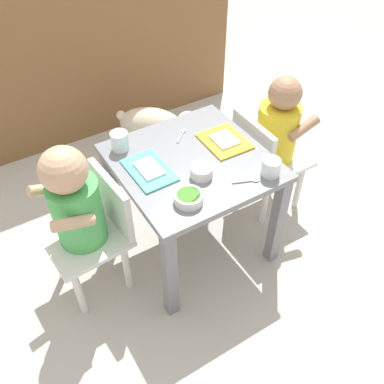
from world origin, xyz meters
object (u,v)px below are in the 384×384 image
object	(u,v)px
dining_table	(192,177)
spoon_by_left_tray	(182,134)
dog	(156,126)
spoon_by_right_tray	(249,181)
food_tray_left	(149,170)
veggie_bowl_far	(189,198)
food_tray_right	(225,141)
water_cup_right	(271,168)
water_cup_left	(120,142)
seated_child_left	(79,207)
cereal_bowl_left_side	(201,171)
seated_child_right	(275,133)

from	to	relation	value
dining_table	spoon_by_left_tray	world-z (taller)	spoon_by_left_tray
dog	spoon_by_right_tray	size ratio (longest dim) A/B	3.91
food_tray_left	veggie_bowl_far	bearing A→B (deg)	-78.83
food_tray_left	food_tray_right	distance (m)	0.33
water_cup_right	spoon_by_right_tray	world-z (taller)	water_cup_right
water_cup_left	food_tray_right	bearing A→B (deg)	-25.60
seated_child_left	dog	xyz separation A→B (m)	(0.59, 0.57, -0.22)
dog	cereal_bowl_left_side	xyz separation A→B (m)	(-0.17, -0.70, 0.28)
food_tray_right	cereal_bowl_left_side	world-z (taller)	cereal_bowl_left_side
seated_child_left	veggie_bowl_far	distance (m)	0.38
dog	cereal_bowl_left_side	bearing A→B (deg)	-103.79
food_tray_left	spoon_by_left_tray	world-z (taller)	food_tray_left
food_tray_right	water_cup_left	distance (m)	0.40
seated_child_right	veggie_bowl_far	size ratio (longest dim) A/B	6.75
dog	veggie_bowl_far	distance (m)	0.88
seated_child_right	veggie_bowl_far	distance (m)	0.60
spoon_by_left_tray	food_tray_right	bearing A→B (deg)	-48.09
cereal_bowl_left_side	spoon_by_right_tray	size ratio (longest dim) A/B	0.83
water_cup_left	veggie_bowl_far	bearing A→B (deg)	-79.14
water_cup_left	spoon_by_left_tray	distance (m)	0.25
seated_child_right	water_cup_left	distance (m)	0.66
seated_child_left	spoon_by_right_tray	world-z (taller)	seated_child_left
water_cup_right	spoon_by_left_tray	size ratio (longest dim) A/B	0.82
veggie_bowl_far	spoon_by_right_tray	bearing A→B (deg)	-6.50
dining_table	water_cup_left	distance (m)	0.30
food_tray_left	seated_child_left	bearing A→B (deg)	178.94
water_cup_left	spoon_by_left_tray	xyz separation A→B (m)	(0.25, -0.04, -0.03)
food_tray_left	water_cup_left	xyz separation A→B (m)	(-0.03, 0.17, 0.03)
water_cup_right	dining_table	bearing A→B (deg)	132.14
seated_child_left	cereal_bowl_left_side	world-z (taller)	seated_child_left
dog	water_cup_right	world-z (taller)	water_cup_right
dog	water_cup_left	world-z (taller)	water_cup_left
dining_table	spoon_by_right_tray	bearing A→B (deg)	-62.70
seated_child_right	spoon_by_right_tray	bearing A→B (deg)	-143.92
food_tray_left	spoon_by_right_tray	bearing A→B (deg)	-40.60
water_cup_left	spoon_by_right_tray	world-z (taller)	water_cup_left
veggie_bowl_far	spoon_by_right_tray	world-z (taller)	veggie_bowl_far
food_tray_right	seated_child_left	bearing A→B (deg)	179.52
seated_child_left	food_tray_right	xyz separation A→B (m)	(0.60, -0.01, 0.05)
food_tray_left	cereal_bowl_left_side	distance (m)	0.19
dining_table	water_cup_left	xyz separation A→B (m)	(-0.20, 0.20, 0.12)
cereal_bowl_left_side	veggie_bowl_far	bearing A→B (deg)	-140.74
dining_table	water_cup_right	size ratio (longest dim) A/B	8.32
dining_table	spoon_by_right_tray	world-z (taller)	spoon_by_right_tray
food_tray_left	cereal_bowl_left_side	xyz separation A→B (m)	(0.15, -0.12, 0.02)
water_cup_left	veggie_bowl_far	size ratio (longest dim) A/B	0.74
food_tray_left	water_cup_left	distance (m)	0.18
dining_table	spoon_by_right_tray	size ratio (longest dim) A/B	5.73
seated_child_left	food_tray_right	bearing A→B (deg)	-0.48
cereal_bowl_left_side	seated_child_left	bearing A→B (deg)	163.31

